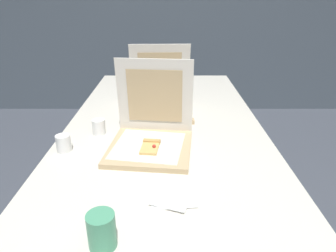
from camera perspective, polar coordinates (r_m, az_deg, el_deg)
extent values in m
cube|color=silver|center=(1.57, -0.73, -0.27)|extent=(1.00, 2.01, 0.03)
cylinder|color=gray|center=(2.61, -9.88, 0.82)|extent=(0.04, 0.04, 0.70)
cylinder|color=gray|center=(2.60, 9.01, 0.83)|extent=(0.04, 0.04, 0.70)
cube|color=tan|center=(1.31, -3.41, -4.17)|extent=(0.38, 0.38, 0.02)
cube|color=silver|center=(1.31, -3.71, -3.66)|extent=(0.33, 0.33, 0.00)
cube|color=silver|center=(1.39, -2.53, 5.64)|extent=(0.35, 0.07, 0.35)
cube|color=tan|center=(1.38, -2.54, 5.58)|extent=(0.25, 0.05, 0.25)
cube|color=#E0B266|center=(1.28, -3.45, -4.15)|extent=(0.08, 0.11, 0.01)
cube|color=tan|center=(1.32, -3.08, -2.94)|extent=(0.08, 0.03, 0.02)
sphere|color=red|center=(1.27, -2.65, -3.84)|extent=(0.02, 0.02, 0.02)
cube|color=tan|center=(1.72, -1.43, 2.85)|extent=(0.36, 0.36, 0.02)
cube|color=silver|center=(1.71, -1.11, 3.21)|extent=(0.35, 0.35, 0.00)
cube|color=silver|center=(1.80, -1.54, 9.90)|extent=(0.35, 0.08, 0.34)
cube|color=tan|center=(1.79, -1.55, 9.89)|extent=(0.25, 0.05, 0.25)
cube|color=#E0B266|center=(1.69, -0.81, 3.13)|extent=(0.09, 0.12, 0.01)
cube|color=tan|center=(1.74, -0.94, 3.86)|extent=(0.09, 0.03, 0.02)
sphere|color=#2D6628|center=(1.70, -0.33, 3.58)|extent=(0.02, 0.02, 0.02)
sphere|color=#2D6628|center=(1.67, -0.15, 3.21)|extent=(0.02, 0.02, 0.02)
cylinder|color=white|center=(1.90, -8.40, 5.48)|extent=(0.06, 0.06, 0.07)
cylinder|color=white|center=(1.37, -19.05, -3.09)|extent=(0.06, 0.06, 0.07)
cylinder|color=white|center=(1.49, -12.87, -0.15)|extent=(0.06, 0.06, 0.07)
cylinder|color=#4C9E75|center=(0.87, -12.37, -18.66)|extent=(0.08, 0.08, 0.10)
cube|color=white|center=(1.05, 0.47, -12.87)|extent=(0.16, 0.16, 0.00)
cube|color=white|center=(1.04, 1.37, -13.00)|extent=(0.14, 0.14, 0.00)
cube|color=white|center=(1.03, 0.84, -13.27)|extent=(0.15, 0.15, 0.00)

